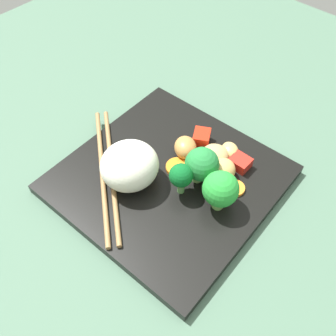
{
  "coord_description": "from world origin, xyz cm",
  "views": [
    {
      "loc": [
        22.79,
        20.55,
        41.1
      ],
      "look_at": [
        0.26,
        0.1,
        3.42
      ],
      "focal_mm": 40.57,
      "sensor_mm": 36.0,
      "label": 1
    }
  ],
  "objects_px": {
    "square_plate": "(169,179)",
    "rice_mound": "(130,166)",
    "chopstick_pair": "(107,171)",
    "carrot_slice_2": "(177,167)",
    "broccoli_floret_2": "(181,176)"
  },
  "relations": [
    {
      "from": "rice_mound",
      "to": "chopstick_pair",
      "type": "bearing_deg",
      "value": -68.15
    },
    {
      "from": "square_plate",
      "to": "rice_mound",
      "type": "distance_m",
      "value": 0.06
    },
    {
      "from": "rice_mound",
      "to": "broccoli_floret_2",
      "type": "bearing_deg",
      "value": 116.34
    },
    {
      "from": "chopstick_pair",
      "to": "rice_mound",
      "type": "bearing_deg",
      "value": 59.82
    },
    {
      "from": "rice_mound",
      "to": "broccoli_floret_2",
      "type": "height_order",
      "value": "rice_mound"
    },
    {
      "from": "broccoli_floret_2",
      "to": "chopstick_pair",
      "type": "xyz_separation_m",
      "value": [
        0.04,
        -0.09,
        -0.03
      ]
    },
    {
      "from": "chopstick_pair",
      "to": "carrot_slice_2",
      "type": "bearing_deg",
      "value": 85.29
    },
    {
      "from": "square_plate",
      "to": "rice_mound",
      "type": "bearing_deg",
      "value": -40.1
    },
    {
      "from": "broccoli_floret_2",
      "to": "chopstick_pair",
      "type": "bearing_deg",
      "value": -65.21
    },
    {
      "from": "carrot_slice_2",
      "to": "square_plate",
      "type": "bearing_deg",
      "value": 4.68
    },
    {
      "from": "rice_mound",
      "to": "chopstick_pair",
      "type": "xyz_separation_m",
      "value": [
        0.01,
        -0.03,
        -0.03
      ]
    },
    {
      "from": "square_plate",
      "to": "broccoli_floret_2",
      "type": "relative_size",
      "value": 5.35
    },
    {
      "from": "square_plate",
      "to": "carrot_slice_2",
      "type": "relative_size",
      "value": 8.22
    },
    {
      "from": "square_plate",
      "to": "carrot_slice_2",
      "type": "bearing_deg",
      "value": -175.32
    },
    {
      "from": "rice_mound",
      "to": "broccoli_floret_2",
      "type": "relative_size",
      "value": 1.54
    }
  ]
}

